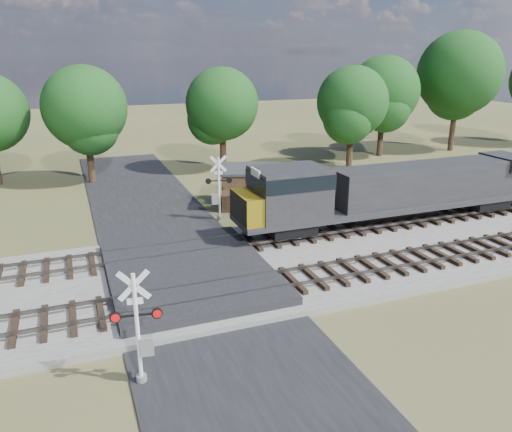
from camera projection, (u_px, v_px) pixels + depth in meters
name	position (u px, v px, depth m)	size (l,w,h in m)	color
ground	(192.00, 284.00, 22.14)	(160.00, 160.00, 0.00)	#4A4C28
ballast_bed	(377.00, 247.00, 25.93)	(140.00, 10.00, 0.30)	gray
road	(192.00, 283.00, 22.13)	(7.00, 60.00, 0.08)	black
crossing_panel	(189.00, 273.00, 22.49)	(7.00, 9.00, 0.62)	#262628
track_near	(274.00, 283.00, 21.30)	(140.00, 2.60, 0.33)	black
track_far	(236.00, 243.00, 25.73)	(140.00, 2.60, 0.33)	black
crossing_signal_near	(141.00, 338.00, 15.05)	(1.54, 0.38, 3.84)	silver
crossing_signal_far	(218.00, 194.00, 30.01)	(1.61, 0.41, 4.02)	silver
equipment_shed	(249.00, 187.00, 33.09)	(4.89, 4.89, 2.57)	#42261C
treeline	(266.00, 93.00, 42.28)	(83.69, 10.89, 11.91)	black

